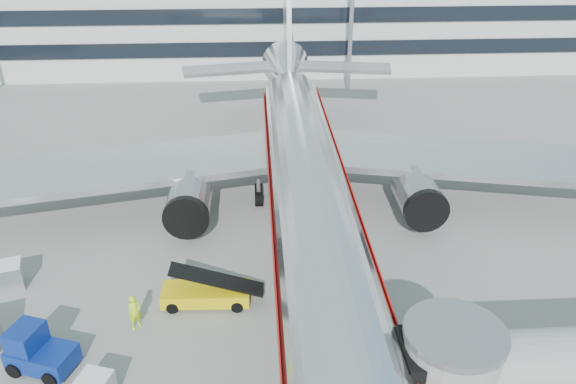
{
  "coord_description": "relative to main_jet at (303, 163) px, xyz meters",
  "views": [
    {
      "loc": [
        -3.15,
        -23.99,
        20.92
      ],
      "look_at": [
        -1.31,
        7.85,
        4.0
      ],
      "focal_mm": 35.0,
      "sensor_mm": 36.0,
      "label": 1
    }
  ],
  "objects": [
    {
      "name": "ground",
      "position": [
        0.0,
        -11.72,
        -4.23
      ],
      "size": [
        180.0,
        180.0,
        0.0
      ],
      "primitive_type": "plane",
      "color": "gray",
      "rests_on": "ground"
    },
    {
      "name": "lead_in_line",
      "position": [
        0.0,
        -1.72,
        -4.23
      ],
      "size": [
        0.25,
        70.0,
        0.01
      ],
      "primitive_type": "cube",
      "color": "yellow",
      "rests_on": "ground"
    },
    {
      "name": "main_jet",
      "position": [
        0.0,
        0.0,
        0.0
      ],
      "size": [
        50.95,
        48.7,
        16.06
      ],
      "color": "silver",
      "rests_on": "ground"
    },
    {
      "name": "terminal",
      "position": [
        0.0,
        46.23,
        3.57
      ],
      "size": [
        150.0,
        24.25,
        15.6
      ],
      "color": "silver",
      "rests_on": "ground"
    },
    {
      "name": "belt_loader",
      "position": [
        -6.37,
        -9.76,
        -3.52
      ],
      "size": [
        5.31,
        2.06,
        2.53
      ],
      "color": "#E1BF09",
      "rests_on": "ground"
    },
    {
      "name": "baggage_tug",
      "position": [
        -14.29,
        -14.31,
        -3.19
      ],
      "size": [
        3.62,
        2.88,
        2.4
      ],
      "color": "navy",
      "rests_on": "ground"
    },
    {
      "name": "cargo_container_right",
      "position": [
        -18.22,
        -7.5,
        -3.43
      ],
      "size": [
        1.87,
        1.87,
        1.59
      ],
      "color": "#A9ABB0",
      "rests_on": "ground"
    },
    {
      "name": "ramp_worker",
      "position": [
        -10.03,
        -11.61,
        -3.2
      ],
      "size": [
        0.9,
        0.85,
        2.06
      ],
      "primitive_type": "imported",
      "rotation": [
        0.0,
        0.0,
        0.66
      ],
      "color": "#CFFF1A",
      "rests_on": "ground"
    }
  ]
}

